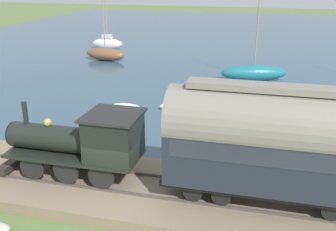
{
  "coord_description": "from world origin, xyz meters",
  "views": [
    {
      "loc": [
        -13.15,
        -5.68,
        9.15
      ],
      "look_at": [
        6.33,
        -0.67,
        1.77
      ],
      "focal_mm": 42.0,
      "sensor_mm": 36.0,
      "label": 1
    }
  ],
  "objects": [
    {
      "name": "ground_plane",
      "position": [
        0.0,
        0.0,
        0.0
      ],
      "size": [
        200.0,
        200.0,
        0.0
      ],
      "primitive_type": "plane",
      "color": "#607542"
    },
    {
      "name": "harbor_water",
      "position": [
        43.95,
        0.0,
        0.0
      ],
      "size": [
        80.0,
        80.0,
        0.01
      ],
      "color": "#38566B",
      "rests_on": "ground"
    },
    {
      "name": "rail_embankment",
      "position": [
        0.97,
        0.0,
        0.25
      ],
      "size": [
        5.35,
        56.0,
        0.61
      ],
      "color": "#84755B",
      "rests_on": "ground"
    },
    {
      "name": "steam_locomotive",
      "position": [
        0.97,
        1.61,
        2.35
      ],
      "size": [
        2.33,
        6.45,
        3.23
      ],
      "color": "black",
      "rests_on": "rail_embankment"
    },
    {
      "name": "passenger_coach",
      "position": [
        0.97,
        -6.41,
        3.17
      ],
      "size": [
        2.62,
        8.93,
        4.72
      ],
      "color": "black",
      "rests_on": "rail_embankment"
    },
    {
      "name": "sailboat_brown",
      "position": [
        26.43,
        11.58,
        0.7
      ],
      "size": [
        2.54,
        4.91,
        6.5
      ],
      "rotation": [
        0.0,
        0.0,
        -0.17
      ],
      "color": "brown",
      "rests_on": "harbor_water"
    },
    {
      "name": "sailboat_teal",
      "position": [
        21.62,
        -4.6,
        0.77
      ],
      "size": [
        3.21,
        6.06,
        9.56
      ],
      "rotation": [
        0.0,
        0.0,
        0.27
      ],
      "color": "#1E707A",
      "rests_on": "harbor_water"
    },
    {
      "name": "sailboat_white",
      "position": [
        32.76,
        13.98,
        0.74
      ],
      "size": [
        1.2,
        3.94,
        5.65
      ],
      "rotation": [
        0.0,
        0.0,
        0.02
      ],
      "color": "white",
      "rests_on": "harbor_water"
    },
    {
      "name": "rowboat_off_pier",
      "position": [
        7.24,
        2.01,
        0.26
      ],
      "size": [
        1.94,
        2.79,
        0.51
      ],
      "rotation": [
        0.0,
        0.0,
        -0.48
      ],
      "color": "#B7B2A3",
      "rests_on": "harbor_water"
    },
    {
      "name": "rowboat_far_out",
      "position": [
        11.9,
        -4.99,
        0.28
      ],
      "size": [
        1.52,
        2.23,
        0.55
      ],
      "rotation": [
        0.0,
        0.0,
        0.3
      ],
      "color": "beige",
      "rests_on": "harbor_water"
    },
    {
      "name": "rowboat_near_shore",
      "position": [
        12.49,
        0.41,
        0.26
      ],
      "size": [
        1.78,
        2.32,
        0.5
      ],
      "rotation": [
        0.0,
        0.0,
        0.52
      ],
      "color": "silver",
      "rests_on": "harbor_water"
    },
    {
      "name": "rowboat_mid_harbor",
      "position": [
        11.68,
        3.74,
        0.19
      ],
      "size": [
        0.82,
        2.09,
        0.36
      ],
      "rotation": [
        0.0,
        0.0,
        -0.05
      ],
      "color": "silver",
      "rests_on": "harbor_water"
    }
  ]
}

